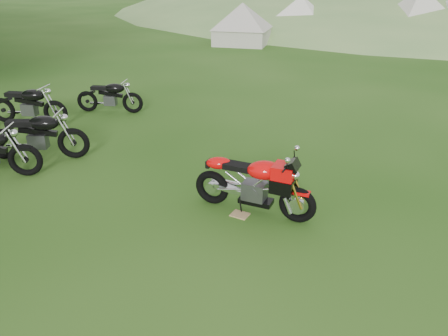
# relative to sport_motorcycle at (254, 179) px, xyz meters

# --- Properties ---
(ground) EXTENTS (120.00, 120.00, 0.00)m
(ground) POSITION_rel_sport_motorcycle_xyz_m (-0.78, -0.49, -0.59)
(ground) COLOR #1E4C10
(ground) RESTS_ON ground
(sport_motorcycle) EXTENTS (2.03, 1.17, 1.19)m
(sport_motorcycle) POSITION_rel_sport_motorcycle_xyz_m (0.00, 0.00, 0.00)
(sport_motorcycle) COLOR #F20809
(sport_motorcycle) RESTS_ON ground
(plywood_board) EXTENTS (0.35, 0.32, 0.02)m
(plywood_board) POSITION_rel_sport_motorcycle_xyz_m (-0.21, -0.13, -0.58)
(plywood_board) COLOR tan
(plywood_board) RESTS_ON ground
(vintage_moto_a) EXTENTS (2.12, 0.65, 1.10)m
(vintage_moto_a) POSITION_rel_sport_motorcycle_xyz_m (-4.48, 1.98, -0.05)
(vintage_moto_a) COLOR black
(vintage_moto_a) RESTS_ON ground
(vintage_moto_c) EXTENTS (2.06, 0.67, 1.06)m
(vintage_moto_c) POSITION_rel_sport_motorcycle_xyz_m (-5.71, 4.20, -0.06)
(vintage_moto_c) COLOR black
(vintage_moto_c) RESTS_ON ground
(vintage_moto_d) EXTENTS (1.83, 0.52, 0.95)m
(vintage_moto_d) POSITION_rel_sport_motorcycle_xyz_m (-3.93, 5.28, -0.12)
(vintage_moto_d) COLOR black
(vintage_moto_d) RESTS_ON ground
(tent_left) EXTENTS (3.11, 3.11, 2.28)m
(tent_left) POSITION_rel_sport_motorcycle_xyz_m (-0.46, 17.49, 0.55)
(tent_left) COLOR beige
(tent_left) RESTS_ON ground
(tent_mid) EXTENTS (3.55, 3.55, 2.38)m
(tent_mid) POSITION_rel_sport_motorcycle_xyz_m (2.94, 21.36, 0.60)
(tent_mid) COLOR white
(tent_mid) RESTS_ON ground
(tent_right) EXTENTS (3.68, 3.68, 2.71)m
(tent_right) POSITION_rel_sport_motorcycle_xyz_m (9.10, 19.40, 0.76)
(tent_right) COLOR silver
(tent_right) RESTS_ON ground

